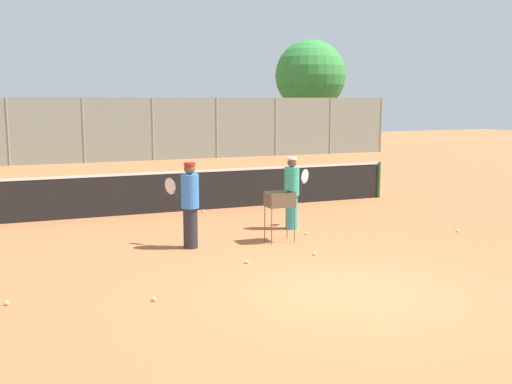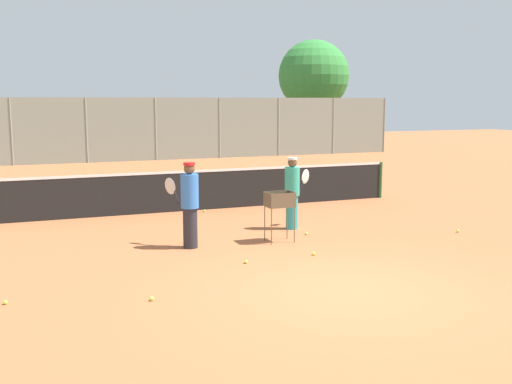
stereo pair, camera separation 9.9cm
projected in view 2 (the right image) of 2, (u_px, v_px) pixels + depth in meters
ground_plane at (348, 292)px, 9.09m from camera, size 80.00×80.00×0.00m
tennis_net at (205, 189)px, 15.89m from camera, size 11.00×0.10×1.07m
back_fence at (122, 130)px, 28.32m from camera, size 29.25×0.08×3.02m
tree_1 at (314, 76)px, 36.34m from camera, size 4.30×4.30×6.53m
player_white_outfit at (292, 192)px, 13.47m from camera, size 0.80×0.53×1.63m
player_red_cap at (189, 204)px, 11.72m from camera, size 0.57×0.81×1.70m
ball_cart at (280, 204)px, 12.23m from camera, size 0.56×0.41×1.04m
tennis_ball_0 at (306, 233)px, 12.97m from camera, size 0.07×0.07×0.07m
tennis_ball_1 at (5, 302)px, 8.54m from camera, size 0.07×0.07×0.07m
tennis_ball_2 at (246, 262)px, 10.69m from camera, size 0.07×0.07×0.07m
tennis_ball_3 at (204, 211)px, 15.61m from camera, size 0.07×0.07×0.07m
tennis_ball_4 at (458, 231)px, 13.21m from camera, size 0.07×0.07×0.07m
tennis_ball_5 at (186, 219)px, 14.49m from camera, size 0.07×0.07×0.07m
tennis_ball_6 at (152, 299)px, 8.70m from camera, size 0.07×0.07×0.07m
tennis_ball_7 at (314, 254)px, 11.26m from camera, size 0.07×0.07×0.07m
parked_car at (246, 140)px, 34.06m from camera, size 4.20×1.70×1.60m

